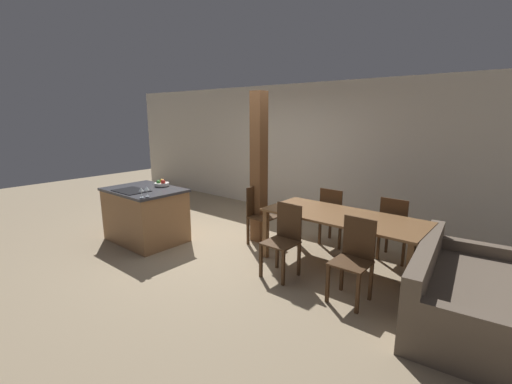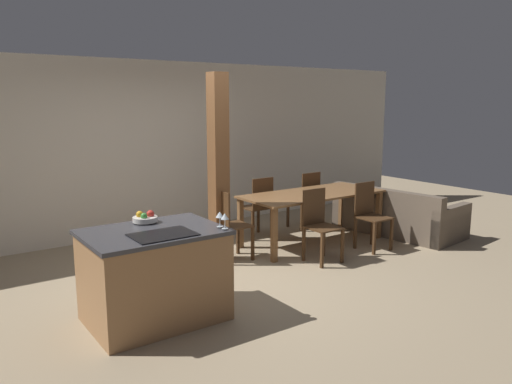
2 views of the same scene
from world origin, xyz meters
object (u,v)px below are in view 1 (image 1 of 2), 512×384
Objects in this scene: wine_glass_middle at (147,189)px; dining_table at (342,221)px; wine_glass_near at (141,190)px; dining_chair_near_right at (354,258)px; kitchen_island at (146,215)px; dining_chair_near_left at (284,239)px; dining_chair_far_left at (333,215)px; couch at (461,295)px; timber_post at (259,169)px; dining_chair_far_right at (395,228)px; fruit_bowl at (162,183)px; dining_chair_head_end at (260,214)px.

wine_glass_middle reaches higher than dining_table.
dining_chair_near_right is at bearing 15.66° from wine_glass_near.
dining_chair_near_left is at bearing 9.77° from kitchen_island.
wine_glass_near reaches higher than dining_chair_near_right.
dining_chair_far_left is 0.47× the size of couch.
dining_chair_far_left reaches higher than kitchen_island.
timber_post is at bearing 158.96° from dining_chair_near_right.
dining_chair_far_right reaches higher than kitchen_island.
kitchen_island is at bearing 93.39° from couch.
fruit_bowl reaches higher than dining_chair_near_right.
wine_glass_middle is 0.06× the size of timber_post.
dining_chair_near_left is 1.00× the size of dining_chair_near_right.
dining_chair_far_left is (2.51, 1.81, 0.05)m from kitchen_island.
dining_chair_head_end is 0.39× the size of timber_post.
dining_chair_near_right is (2.92, 0.82, -0.52)m from wine_glass_near.
dining_table is at bearing -3.34° from timber_post.
dining_chair_near_right is at bearing 102.31° from couch.
fruit_bowl is 0.11× the size of dining_table.
dining_table is 0.86m from dining_chair_far_right.
fruit_bowl is 0.26× the size of dining_chair_far_left.
kitchen_island is 3.92m from dining_chair_far_right.
couch is at bearing -12.70° from dining_table.
dining_chair_near_left is at bearing 20.37° from wine_glass_middle.
kitchen_island is 1.35× the size of dining_chair_near_left.
dining_chair_near_left is at bearing -36.29° from timber_post.
dining_chair_near_left is 0.47× the size of couch.
dining_table is at bearing 70.84° from couch.
wine_glass_near is at bearing 100.02° from couch.
wine_glass_middle reaches higher than couch.
dining_chair_far_right is (3.42, 1.50, -0.44)m from fruit_bowl.
fruit_bowl is at bearing 79.52° from kitchen_island.
dining_chair_far_right is at bearing -180.00° from dining_chair_far_left.
kitchen_island is at bearing -170.23° from dining_chair_near_left.
dining_chair_near_left reaches higher than dining_table.
wine_glass_middle is at bearing 98.78° from couch.
timber_post is (-2.02, -0.60, 0.72)m from dining_chair_far_right.
dining_chair_far_right is 1.47m from couch.
wine_glass_middle is 2.15m from dining_chair_near_left.
fruit_bowl is at bearing -147.20° from timber_post.
dining_chair_far_left is at bearing 124.98° from dining_table.
kitchen_island is at bearing 152.33° from wine_glass_middle.
dining_table is at bearing 20.53° from kitchen_island.
dining_chair_near_right is at bearing 0.00° from dining_chair_near_left.
dining_chair_far_left is (1.95, 2.10, -0.52)m from wine_glass_middle.
dining_chair_far_left is 1.41m from timber_post.
wine_glass_middle reaches higher than dining_chair_near_left.
dining_chair_far_right is at bearing 55.02° from dining_table.
wine_glass_middle reaches higher than dining_chair_near_right.
kitchen_island reaches higher than dining_table.
dining_chair_head_end is at bearing 76.98° from couch.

